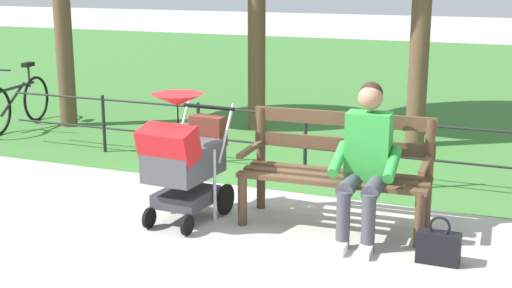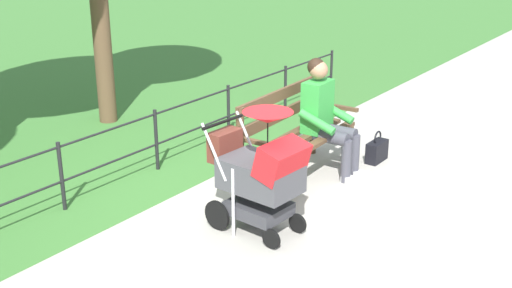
{
  "view_description": "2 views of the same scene",
  "coord_description": "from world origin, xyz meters",
  "px_view_note": "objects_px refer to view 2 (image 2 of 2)",
  "views": [
    {
      "loc": [
        -2.3,
        5.51,
        2.14
      ],
      "look_at": [
        -0.04,
        0.03,
        0.68
      ],
      "focal_mm": 49.34,
      "sensor_mm": 36.0,
      "label": 1
    },
    {
      "loc": [
        4.77,
        3.44,
        2.78
      ],
      "look_at": [
        0.03,
        -0.05,
        0.62
      ],
      "focal_mm": 45.49,
      "sensor_mm": 36.0,
      "label": 2
    }
  ],
  "objects_px": {
    "person_on_bench": "(326,114)",
    "stroller": "(261,171)",
    "park_bench": "(293,131)",
    "handbag": "(377,151)"
  },
  "relations": [
    {
      "from": "person_on_bench",
      "to": "stroller",
      "type": "relative_size",
      "value": 1.11
    },
    {
      "from": "park_bench",
      "to": "stroller",
      "type": "xyz_separation_m",
      "value": [
        1.23,
        0.47,
        0.07
      ]
    },
    {
      "from": "person_on_bench",
      "to": "stroller",
      "type": "height_order",
      "value": "person_on_bench"
    },
    {
      "from": "park_bench",
      "to": "stroller",
      "type": "bearing_deg",
      "value": 20.76
    },
    {
      "from": "handbag",
      "to": "park_bench",
      "type": "bearing_deg",
      "value": -29.39
    },
    {
      "from": "park_bench",
      "to": "stroller",
      "type": "distance_m",
      "value": 1.32
    },
    {
      "from": "person_on_bench",
      "to": "handbag",
      "type": "distance_m",
      "value": 0.91
    },
    {
      "from": "stroller",
      "to": "handbag",
      "type": "distance_m",
      "value": 2.24
    },
    {
      "from": "handbag",
      "to": "stroller",
      "type": "bearing_deg",
      "value": -1.85
    },
    {
      "from": "park_bench",
      "to": "person_on_bench",
      "type": "relative_size",
      "value": 1.27
    }
  ]
}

